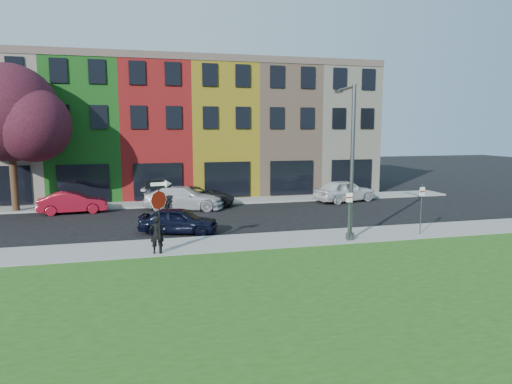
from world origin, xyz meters
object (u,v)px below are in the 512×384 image
object	(u,v)px
street_lamp	(350,162)
stop_sign	(159,201)
man	(157,234)
sedan_near	(179,220)

from	to	relation	value
street_lamp	stop_sign	bearing A→B (deg)	-170.67
stop_sign	man	size ratio (longest dim) A/B	1.94
stop_sign	man	xyz separation A→B (m)	(-0.10, 0.12, -1.40)
street_lamp	sedan_near	bearing A→B (deg)	161.18
man	street_lamp	xyz separation A→B (m)	(8.80, 0.41, 2.78)
stop_sign	street_lamp	world-z (taller)	street_lamp
man	street_lamp	distance (m)	9.24
stop_sign	man	world-z (taller)	stop_sign
man	street_lamp	bearing A→B (deg)	-179.62
stop_sign	sedan_near	world-z (taller)	stop_sign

